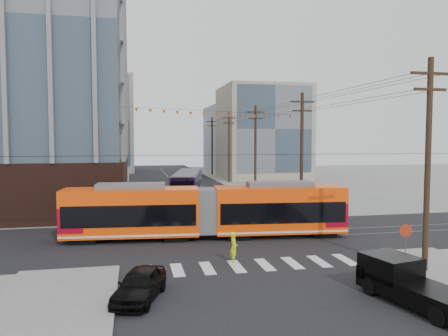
% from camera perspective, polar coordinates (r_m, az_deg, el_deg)
% --- Properties ---
extents(ground, '(160.00, 160.00, 0.00)m').
position_cam_1_polar(ground, '(27.22, 1.82, -10.88)').
color(ground, slate).
extents(bg_bldg_nw_near, '(18.00, 16.00, 18.00)m').
position_cam_1_polar(bg_bldg_nw_near, '(78.37, -19.78, 5.11)').
color(bg_bldg_nw_near, '#8C99A5').
rests_on(bg_bldg_nw_near, ground).
extents(bg_bldg_ne_near, '(14.00, 14.00, 16.00)m').
position_cam_1_polar(bg_bldg_ne_near, '(76.88, 5.02, 4.60)').
color(bg_bldg_ne_near, gray).
rests_on(bg_bldg_ne_near, ground).
extents(bg_bldg_nw_far, '(16.00, 18.00, 20.00)m').
position_cam_1_polar(bg_bldg_nw_far, '(97.95, -16.42, 5.46)').
color(bg_bldg_nw_far, gray).
rests_on(bg_bldg_nw_far, ground).
extents(bg_bldg_ne_far, '(16.00, 16.00, 14.00)m').
position_cam_1_polar(bg_bldg_ne_far, '(96.67, 2.72, 3.85)').
color(bg_bldg_ne_far, '#8C99A5').
rests_on(bg_bldg_ne_far, ground).
extents(utility_pole_near, '(0.30, 0.30, 11.00)m').
position_cam_1_polar(utility_pole_near, '(24.54, 25.06, 0.17)').
color(utility_pole_near, black).
rests_on(utility_pole_near, ground).
extents(utility_pole_far, '(0.30, 0.30, 11.00)m').
position_cam_1_polar(utility_pole_far, '(82.92, -1.57, 2.83)').
color(utility_pole_far, black).
rests_on(utility_pole_far, ground).
extents(streetcar, '(19.61, 4.45, 3.75)m').
position_cam_1_polar(streetcar, '(30.50, -2.27, -5.69)').
color(streetcar, '#FE4506').
rests_on(streetcar, ground).
extents(city_bus, '(4.95, 12.36, 3.42)m').
position_cam_1_polar(city_bus, '(47.74, -4.84, -2.45)').
color(city_bus, '#221135').
rests_on(city_bus, ground).
extents(pickup_truck, '(2.92, 5.50, 1.77)m').
position_cam_1_polar(pickup_truck, '(20.26, 23.89, -13.80)').
color(pickup_truck, black).
rests_on(pickup_truck, ground).
extents(black_sedan, '(2.80, 4.28, 1.35)m').
position_cam_1_polar(black_sedan, '(19.68, -10.95, -14.71)').
color(black_sedan, black).
rests_on(black_sedan, ground).
extents(parked_car_silver, '(1.94, 4.70, 1.51)m').
position_cam_1_polar(parked_car_silver, '(38.97, -11.02, -5.34)').
color(parked_car_silver, gray).
rests_on(parked_car_silver, ground).
extents(parked_car_white, '(3.19, 4.67, 1.26)m').
position_cam_1_polar(parked_car_white, '(45.83, -10.80, -4.13)').
color(parked_car_white, white).
rests_on(parked_car_white, ground).
extents(parked_car_grey, '(3.38, 5.41, 1.40)m').
position_cam_1_polar(parked_car_grey, '(50.76, -11.11, -3.29)').
color(parked_car_grey, '#434A50').
rests_on(parked_car_grey, ground).
extents(pedestrian, '(0.51, 0.70, 1.76)m').
position_cam_1_polar(pedestrian, '(24.59, 1.29, -10.37)').
color(pedestrian, '#D5F312').
rests_on(pedestrian, ground).
extents(stop_sign, '(0.83, 0.83, 2.31)m').
position_cam_1_polar(stop_sign, '(25.09, 22.60, -9.73)').
color(stop_sign, '#AA2A11').
rests_on(stop_sign, ground).
extents(jersey_barrier, '(1.54, 3.98, 0.78)m').
position_cam_1_polar(jersey_barrier, '(41.46, 8.89, -5.28)').
color(jersey_barrier, gray).
rests_on(jersey_barrier, ground).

